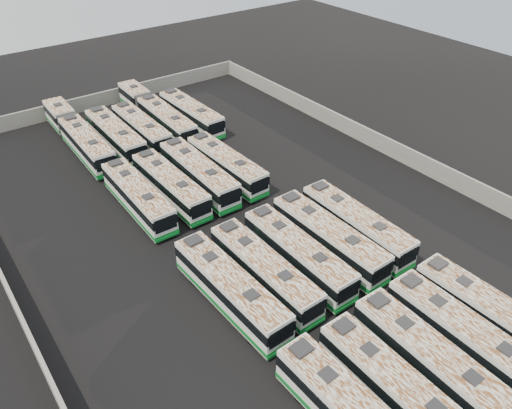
# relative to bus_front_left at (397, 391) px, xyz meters

# --- Properties ---
(ground) EXTENTS (140.00, 140.00, 0.00)m
(ground) POSITION_rel_bus_front_left_xyz_m (4.23, 22.73, -1.78)
(ground) COLOR black
(ground) RESTS_ON ground
(perimeter_wall) EXTENTS (45.20, 73.20, 2.20)m
(perimeter_wall) POSITION_rel_bus_front_left_xyz_m (4.23, 22.73, -0.68)
(perimeter_wall) COLOR slate
(perimeter_wall) RESTS_ON ground
(bus_front_left) EXTENTS (2.63, 12.37, 3.49)m
(bus_front_left) POSITION_rel_bus_front_left_xyz_m (0.00, 0.00, 0.00)
(bus_front_left) COLOR silver
(bus_front_left) RESTS_ON ground
(bus_front_center) EXTENTS (3.01, 12.86, 3.61)m
(bus_front_center) POSITION_rel_bus_front_left_xyz_m (3.63, -0.03, 0.06)
(bus_front_center) COLOR silver
(bus_front_center) RESTS_ON ground
(bus_front_right) EXTENTS (2.80, 12.76, 3.59)m
(bus_front_right) POSITION_rel_bus_front_left_xyz_m (7.38, -0.08, 0.05)
(bus_front_right) COLOR silver
(bus_front_right) RESTS_ON ground
(bus_front_far_right) EXTENTS (2.82, 12.52, 3.52)m
(bus_front_far_right) POSITION_rel_bus_front_left_xyz_m (10.91, 0.07, 0.02)
(bus_front_far_right) COLOR silver
(bus_front_far_right) RESTS_ON ground
(bus_midfront_far_left) EXTENTS (3.03, 12.92, 3.63)m
(bus_midfront_far_left) POSITION_rel_bus_front_left_xyz_m (-3.56, 14.27, 0.07)
(bus_midfront_far_left) COLOR silver
(bus_midfront_far_left) RESTS_ON ground
(bus_midfront_left) EXTENTS (2.74, 12.49, 3.52)m
(bus_midfront_left) POSITION_rel_bus_front_left_xyz_m (-0.02, 14.39, 0.02)
(bus_midfront_left) COLOR silver
(bus_midfront_left) RESTS_ON ground
(bus_midfront_center) EXTENTS (2.74, 12.58, 3.54)m
(bus_midfront_center) POSITION_rel_bus_front_left_xyz_m (3.70, 14.36, 0.03)
(bus_midfront_center) COLOR silver
(bus_midfront_center) RESTS_ON ground
(bus_midfront_right) EXTENTS (2.84, 12.92, 3.64)m
(bus_midfront_right) POSITION_rel_bus_front_left_xyz_m (7.39, 14.36, 0.08)
(bus_midfront_right) COLOR silver
(bus_midfront_right) RESTS_ON ground
(bus_midfront_far_right) EXTENTS (2.90, 12.72, 3.57)m
(bus_midfront_far_right) POSITION_rel_bus_front_left_xyz_m (10.91, 14.30, 0.05)
(bus_midfront_far_right) COLOR silver
(bus_midfront_far_right) RESTS_ON ground
(bus_midback_far_left) EXTENTS (2.83, 12.53, 3.52)m
(bus_midback_far_left) POSITION_rel_bus_front_left_xyz_m (-3.68, 31.06, 0.02)
(bus_midback_far_left) COLOR silver
(bus_midback_far_left) RESTS_ON ground
(bus_midback_left) EXTENTS (2.82, 12.47, 3.50)m
(bus_midback_left) POSITION_rel_bus_front_left_xyz_m (0.08, 31.04, 0.01)
(bus_midback_left) COLOR silver
(bus_midback_left) RESTS_ON ground
(bus_midback_center) EXTENTS (2.95, 13.01, 3.66)m
(bus_midback_center) POSITION_rel_bus_front_left_xyz_m (3.69, 31.21, 0.09)
(bus_midback_center) COLOR silver
(bus_midback_center) RESTS_ON ground
(bus_midback_right) EXTENTS (2.93, 12.47, 3.50)m
(bus_midback_right) POSITION_rel_bus_front_left_xyz_m (7.29, 31.08, 0.01)
(bus_midback_right) COLOR silver
(bus_midback_right) RESTS_ON ground
(bus_back_far_left) EXTENTS (3.13, 19.66, 3.56)m
(bus_back_far_left) POSITION_rel_bus_front_left_xyz_m (-3.60, 48.56, 0.03)
(bus_back_far_left) COLOR silver
(bus_back_far_left) RESTS_ON ground
(bus_back_left) EXTENTS (2.81, 12.93, 3.64)m
(bus_back_left) POSITION_rel_bus_front_left_xyz_m (0.06, 45.28, 0.08)
(bus_back_left) COLOR silver
(bus_back_left) RESTS_ON ground
(bus_back_center) EXTENTS (2.66, 12.38, 3.49)m
(bus_back_center) POSITION_rel_bus_front_left_xyz_m (3.59, 45.20, -0.00)
(bus_back_center) COLOR silver
(bus_back_center) RESTS_ON ground
(bus_back_right) EXTENTS (3.09, 19.42, 3.51)m
(bus_back_right) POSITION_rel_bus_front_left_xyz_m (7.41, 48.68, 0.01)
(bus_back_right) COLOR silver
(bus_back_right) RESTS_ON ground
(bus_back_far_right) EXTENTS (2.91, 12.64, 3.55)m
(bus_back_far_right) POSITION_rel_bus_front_left_xyz_m (11.03, 45.29, 0.03)
(bus_back_far_right) COLOR silver
(bus_back_far_right) RESTS_ON ground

